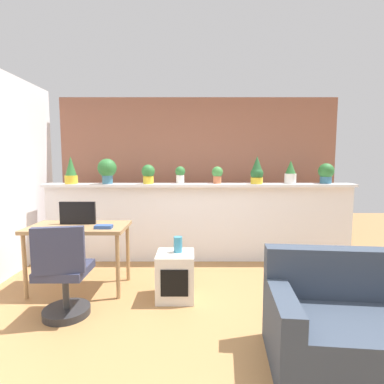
# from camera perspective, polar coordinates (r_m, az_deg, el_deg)

# --- Properties ---
(ground_plane) EXTENTS (12.00, 12.00, 0.00)m
(ground_plane) POSITION_cam_1_polar(r_m,az_deg,el_deg) (2.79, 2.61, -26.22)
(ground_plane) COLOR #9E7042
(divider_wall) EXTENTS (4.48, 0.16, 1.11)m
(divider_wall) POSITION_cam_1_polar(r_m,az_deg,el_deg) (4.46, 1.57, -6.03)
(divider_wall) COLOR white
(divider_wall) RESTS_ON ground
(plant_shelf) EXTENTS (4.48, 0.29, 0.04)m
(plant_shelf) POSITION_cam_1_polar(r_m,az_deg,el_deg) (4.33, 1.61, 1.34)
(plant_shelf) COLOR white
(plant_shelf) RESTS_ON divider_wall
(brick_wall_behind) EXTENTS (4.48, 0.10, 2.50)m
(brick_wall_behind) POSITION_cam_1_polar(r_m,az_deg,el_deg) (4.96, 1.43, 3.28)
(brick_wall_behind) COLOR #935B47
(brick_wall_behind) RESTS_ON ground
(potted_plant_0) EXTENTS (0.18, 0.18, 0.40)m
(potted_plant_0) POSITION_cam_1_polar(r_m,az_deg,el_deg) (4.64, -21.93, 3.75)
(potted_plant_0) COLOR gold
(potted_plant_0) RESTS_ON plant_shelf
(potted_plant_1) EXTENTS (0.27, 0.27, 0.36)m
(potted_plant_1) POSITION_cam_1_polar(r_m,az_deg,el_deg) (4.48, -15.70, 4.17)
(potted_plant_1) COLOR #386B84
(potted_plant_1) RESTS_ON plant_shelf
(potted_plant_2) EXTENTS (0.19, 0.19, 0.28)m
(potted_plant_2) POSITION_cam_1_polar(r_m,az_deg,el_deg) (4.35, -8.15, 3.52)
(potted_plant_2) COLOR gold
(potted_plant_2) RESTS_ON plant_shelf
(potted_plant_3) EXTENTS (0.15, 0.15, 0.25)m
(potted_plant_3) POSITION_cam_1_polar(r_m,az_deg,el_deg) (4.36, -2.05, 3.45)
(potted_plant_3) COLOR silver
(potted_plant_3) RESTS_ON plant_shelf
(potted_plant_4) EXTENTS (0.16, 0.16, 0.25)m
(potted_plant_4) POSITION_cam_1_polar(r_m,az_deg,el_deg) (4.37, 5.08, 3.44)
(potted_plant_4) COLOR #C66B42
(potted_plant_4) RESTS_ON plant_shelf
(potted_plant_5) EXTENTS (0.18, 0.18, 0.40)m
(potted_plant_5) POSITION_cam_1_polar(r_m,az_deg,el_deg) (4.40, 12.53, 3.90)
(potted_plant_5) COLOR gold
(potted_plant_5) RESTS_ON plant_shelf
(potted_plant_6) EXTENTS (0.17, 0.17, 0.34)m
(potted_plant_6) POSITION_cam_1_polar(r_m,az_deg,el_deg) (4.58, 18.54, 3.51)
(potted_plant_6) COLOR silver
(potted_plant_6) RESTS_ON plant_shelf
(potted_plant_7) EXTENTS (0.22, 0.22, 0.30)m
(potted_plant_7) POSITION_cam_1_polar(r_m,az_deg,el_deg) (4.78, 24.48, 3.38)
(potted_plant_7) COLOR #386B84
(potted_plant_7) RESTS_ON plant_shelf
(desk) EXTENTS (1.10, 0.60, 0.75)m
(desk) POSITION_cam_1_polar(r_m,az_deg,el_deg) (3.68, -20.60, -7.28)
(desk) COLOR #99754C
(desk) RESTS_ON ground
(tv_monitor) EXTENTS (0.41, 0.04, 0.26)m
(tv_monitor) POSITION_cam_1_polar(r_m,az_deg,el_deg) (3.72, -20.81, -3.75)
(tv_monitor) COLOR black
(tv_monitor) RESTS_ON desk
(office_chair) EXTENTS (0.48, 0.48, 0.91)m
(office_chair) POSITION_cam_1_polar(r_m,az_deg,el_deg) (3.14, -23.13, -14.95)
(office_chair) COLOR #262628
(office_chair) RESTS_ON ground
(side_cube_shelf) EXTENTS (0.40, 0.41, 0.50)m
(side_cube_shelf) POSITION_cam_1_polar(r_m,az_deg,el_deg) (3.35, -2.98, -15.70)
(side_cube_shelf) COLOR silver
(side_cube_shelf) RESTS_ON ground
(vase_on_shelf) EXTENTS (0.09, 0.09, 0.17)m
(vase_on_shelf) POSITION_cam_1_polar(r_m,az_deg,el_deg) (3.27, -2.48, -9.99)
(vase_on_shelf) COLOR teal
(vase_on_shelf) RESTS_ON side_cube_shelf
(book_on_desk) EXTENTS (0.19, 0.11, 0.04)m
(book_on_desk) POSITION_cam_1_polar(r_m,az_deg,el_deg) (3.42, -16.34, -6.37)
(book_on_desk) COLOR #2D4C8C
(book_on_desk) RESTS_ON desk
(couch) EXTENTS (1.63, 0.91, 0.80)m
(couch) POSITION_cam_1_polar(r_m,az_deg,el_deg) (2.71, 32.49, -21.37)
(couch) COLOR #333D4C
(couch) RESTS_ON ground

